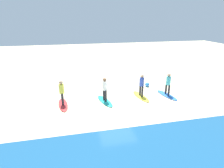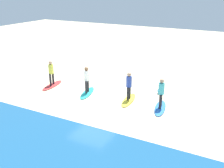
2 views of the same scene
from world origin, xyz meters
The scene contains 10 objects.
ground_plane centered at (0.00, 0.00, 0.00)m, with size 60.00×60.00×0.00m, color beige.
surfboard_blue centered at (-3.98, -0.51, 0.04)m, with size 2.10×0.56×0.09m, color blue.
surfer_blue centered at (-3.98, -0.51, 1.04)m, with size 0.32×0.45×1.64m.
surfboard_yellow centered at (-2.00, -0.71, 0.04)m, with size 2.10×0.56×0.09m, color yellow.
surfer_yellow centered at (-2.00, -0.71, 1.04)m, with size 0.32×0.46×1.64m.
surfboard_teal centered at (0.73, -0.49, 0.04)m, with size 2.10×0.56×0.09m, color teal.
surfer_teal centered at (0.73, -0.49, 1.04)m, with size 0.32×0.45×1.64m.
surfboard_red centered at (3.56, -0.55, 0.04)m, with size 2.10×0.56×0.09m, color red.
surfer_red centered at (3.56, -0.55, 1.04)m, with size 0.32×0.46×1.64m.
beach_ball centered at (-3.29, -2.62, 0.18)m, with size 0.36×0.36×0.36m, color #338CE5.
Camera 2 is at (-7.88, 12.43, 6.29)m, focal length 42.93 mm.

